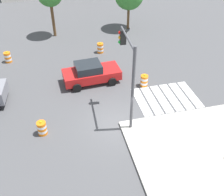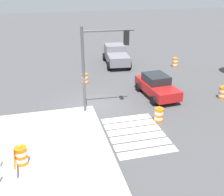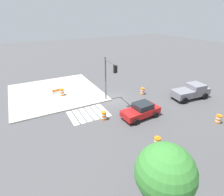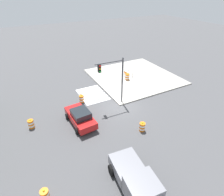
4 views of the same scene
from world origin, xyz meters
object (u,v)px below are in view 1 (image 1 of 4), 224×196
at_px(sports_car, 91,73).
at_px(traffic_barrel_crosswalk_end, 100,48).
at_px(traffic_barrel_median_near, 8,57).
at_px(traffic_barrel_median_far, 42,128).
at_px(traffic_light_pole, 128,65).
at_px(traffic_barrel_near_corner, 144,81).

relative_size(sports_car, traffic_barrel_crosswalk_end, 4.32).
distance_m(traffic_barrel_crosswalk_end, traffic_barrel_median_near, 8.08).
height_order(traffic_barrel_median_far, traffic_light_pole, traffic_light_pole).
xyz_separation_m(sports_car, traffic_barrel_crosswalk_end, (1.66, 4.57, -0.36)).
relative_size(traffic_barrel_near_corner, traffic_barrel_median_far, 1.00).
bearing_deg(traffic_barrel_median_near, traffic_light_pole, -49.63).
height_order(sports_car, traffic_barrel_near_corner, sports_car).
bearing_deg(traffic_barrel_near_corner, sports_car, 158.96).
height_order(traffic_barrel_near_corner, traffic_barrel_median_near, same).
xyz_separation_m(traffic_barrel_median_near, traffic_barrel_median_far, (2.55, -9.61, 0.00)).
height_order(traffic_barrel_median_near, traffic_barrel_median_far, same).
distance_m(traffic_barrel_crosswalk_end, traffic_barrel_median_far, 10.94).
distance_m(sports_car, traffic_barrel_near_corner, 4.07).
height_order(sports_car, traffic_barrel_crosswalk_end, sports_car).
xyz_separation_m(traffic_barrel_median_near, traffic_light_pole, (7.92, -9.31, 3.46)).
bearing_deg(traffic_barrel_near_corner, traffic_barrel_crosswalk_end, 109.41).
height_order(traffic_barrel_crosswalk_end, traffic_barrel_median_near, same).
relative_size(traffic_barrel_crosswalk_end, traffic_barrel_median_far, 1.00).
bearing_deg(traffic_barrel_crosswalk_end, traffic_barrel_near_corner, -70.59).
relative_size(sports_car, traffic_barrel_near_corner, 4.32).
xyz_separation_m(traffic_barrel_near_corner, traffic_barrel_crosswalk_end, (-2.12, 6.03, 0.00)).
bearing_deg(traffic_barrel_median_far, traffic_barrel_median_near, 104.84).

